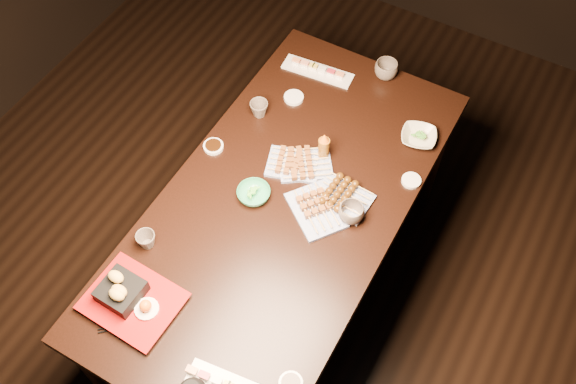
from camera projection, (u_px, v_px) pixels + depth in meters
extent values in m
plane|color=black|center=(251.00, 346.00, 2.99)|extent=(5.00, 5.00, 0.00)
cube|color=black|center=(282.00, 249.00, 2.85)|extent=(0.94, 1.82, 0.75)
imported|color=#31965F|center=(254.00, 194.00, 2.54)|extent=(0.15, 0.15, 0.04)
imported|color=beige|center=(419.00, 137.00, 2.70)|extent=(0.18, 0.18, 0.04)
imported|color=brown|center=(146.00, 240.00, 2.41)|extent=(0.08, 0.08, 0.07)
imported|color=brown|center=(351.00, 213.00, 2.47)|extent=(0.12, 0.12, 0.08)
imported|color=brown|center=(259.00, 109.00, 2.76)|extent=(0.08, 0.08, 0.07)
imported|color=brown|center=(386.00, 70.00, 2.89)|extent=(0.13, 0.13, 0.08)
cylinder|color=brown|center=(324.00, 146.00, 2.61)|extent=(0.05, 0.05, 0.15)
cylinder|color=white|center=(213.00, 146.00, 2.69)|extent=(0.10, 0.10, 0.02)
cylinder|color=white|center=(411.00, 181.00, 2.59)|extent=(0.09, 0.09, 0.01)
cylinder|color=white|center=(291.00, 383.00, 2.13)|extent=(0.11, 0.11, 0.01)
cylinder|color=white|center=(294.00, 98.00, 2.84)|extent=(0.11, 0.11, 0.02)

